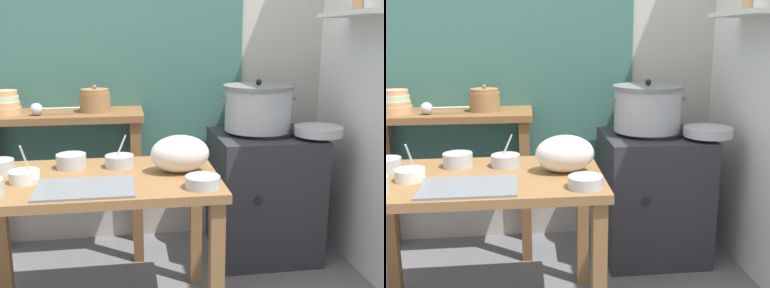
{
  "view_description": "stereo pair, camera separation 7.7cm",
  "coord_description": "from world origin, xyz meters",
  "views": [
    {
      "loc": [
        0.02,
        -1.93,
        1.33
      ],
      "look_at": [
        0.35,
        0.25,
        0.82
      ],
      "focal_mm": 43.14,
      "sensor_mm": 36.0,
      "label": 1
    },
    {
      "loc": [
        0.1,
        -1.94,
        1.33
      ],
      "look_at": [
        0.35,
        0.25,
        0.82
      ],
      "focal_mm": 43.14,
      "sensor_mm": 36.0,
      "label": 2
    }
  ],
  "objects": [
    {
      "name": "wall_back",
      "position": [
        0.08,
        1.1,
        1.3
      ],
      "size": [
        4.4,
        0.12,
        2.6
      ],
      "color": "#B2ADA3",
      "rests_on": "ground"
    },
    {
      "name": "prep_table",
      "position": [
        -0.11,
        0.1,
        0.61
      ],
      "size": [
        1.1,
        0.66,
        0.72
      ],
      "color": "olive",
      "rests_on": "ground"
    },
    {
      "name": "back_shelf_table",
      "position": [
        -0.34,
        0.83,
        0.68
      ],
      "size": [
        0.96,
        0.4,
        0.9
      ],
      "color": "brown",
      "rests_on": "ground"
    },
    {
      "name": "stove_block",
      "position": [
        0.87,
        0.7,
        0.38
      ],
      "size": [
        0.6,
        0.61,
        0.78
      ],
      "color": "#2D2D33",
      "rests_on": "ground"
    },
    {
      "name": "steamer_pot",
      "position": [
        0.83,
        0.72,
        0.92
      ],
      "size": [
        0.47,
        0.42,
        0.31
      ],
      "color": "#B7BABF",
      "rests_on": "stove_block"
    },
    {
      "name": "clay_pot",
      "position": [
        -0.14,
        0.83,
        0.97
      ],
      "size": [
        0.18,
        0.18,
        0.16
      ],
      "color": "olive",
      "rests_on": "back_shelf_table"
    },
    {
      "name": "bowl_stack_enamel",
      "position": [
        -0.64,
        0.81,
        0.96
      ],
      "size": [
        0.18,
        0.18,
        0.14
      ],
      "color": "tan",
      "rests_on": "back_shelf_table"
    },
    {
      "name": "ladle",
      "position": [
        -0.45,
        0.75,
        0.94
      ],
      "size": [
        0.27,
        0.07,
        0.07
      ],
      "color": "#B7BABF",
      "rests_on": "back_shelf_table"
    },
    {
      "name": "serving_tray",
      "position": [
        -0.14,
        -0.07,
        0.72
      ],
      "size": [
        0.4,
        0.28,
        0.01
      ],
      "primitive_type": "cube",
      "color": "slate",
      "rests_on": "prep_table"
    },
    {
      "name": "plastic_bag",
      "position": [
        0.28,
        0.11,
        0.81
      ],
      "size": [
        0.27,
        0.18,
        0.17
      ],
      "primitive_type": "ellipsoid",
      "color": "silver",
      "rests_on": "prep_table"
    },
    {
      "name": "wide_pan",
      "position": [
        1.13,
        0.53,
        0.81
      ],
      "size": [
        0.28,
        0.28,
        0.05
      ],
      "primitive_type": "cylinder",
      "color": "#B7BABF",
      "rests_on": "stove_block"
    },
    {
      "name": "prep_bowl_2",
      "position": [
        -0.23,
        0.26,
        0.76
      ],
      "size": [
        0.14,
        0.14,
        0.07
      ],
      "color": "#B7BABF",
      "rests_on": "prep_table"
    },
    {
      "name": "prep_bowl_3",
      "position": [
        -0.41,
        0.06,
        0.75
      ],
      "size": [
        0.13,
        0.13,
        0.17
      ],
      "color": "silver",
      "rests_on": "prep_table"
    },
    {
      "name": "prep_bowl_4",
      "position": [
        0.0,
        0.24,
        0.75
      ],
      "size": [
        0.14,
        0.14,
        0.15
      ],
      "color": "#B7BABF",
      "rests_on": "prep_table"
    },
    {
      "name": "prep_bowl_5",
      "position": [
        0.34,
        -0.13,
        0.75
      ],
      "size": [
        0.15,
        0.15,
        0.05
      ],
      "color": "#B7BABF",
      "rests_on": "prep_table"
    }
  ]
}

